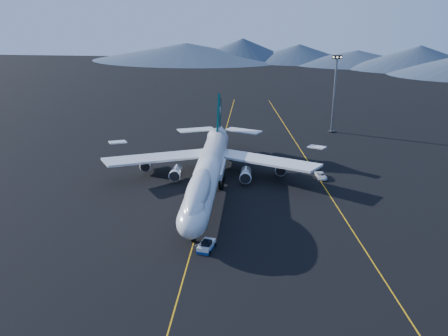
# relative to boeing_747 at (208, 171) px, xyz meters

# --- Properties ---
(ground) EXTENTS (500.00, 500.00, 0.00)m
(ground) POSITION_rel_boeing_747_xyz_m (-0.00, -0.03, -5.81)
(ground) COLOR black
(ground) RESTS_ON ground
(taxiway_line_main) EXTENTS (0.25, 220.00, 0.01)m
(taxiway_line_main) POSITION_rel_boeing_747_xyz_m (-0.00, -0.03, -5.80)
(taxiway_line_main) COLOR #E9A30D
(taxiway_line_main) RESTS_ON ground
(taxiway_line_side) EXTENTS (28.08, 198.09, 0.01)m
(taxiway_line_side) POSITION_rel_boeing_747_xyz_m (30.00, 9.97, -5.80)
(taxiway_line_side) COLOR #E9A30D
(taxiway_line_side) RESTS_ON ground
(boeing_747) EXTENTS (59.62, 72.43, 19.37)m
(boeing_747) POSITION_rel_boeing_747_xyz_m (0.00, 0.00, 0.00)
(boeing_747) COLOR silver
(boeing_747) RESTS_ON ground
(pushback_tug) EXTENTS (3.84, 5.62, 2.25)m
(pushback_tug) POSITION_rel_boeing_747_xyz_m (3.00, -29.54, -5.11)
(pushback_tug) COLOR silver
(pushback_tug) RESTS_ON ground
(service_van) EXTENTS (3.47, 5.82, 1.51)m
(service_van) POSITION_rel_boeing_747_xyz_m (30.26, 12.43, -5.06)
(service_van) COLOR silver
(service_van) RESTS_ON ground
(floodlight_mast) EXTENTS (3.41, 2.56, 27.60)m
(floodlight_mast) POSITION_rel_boeing_747_xyz_m (38.65, 59.16, 8.17)
(floodlight_mast) COLOR black
(floodlight_mast) RESTS_ON ground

